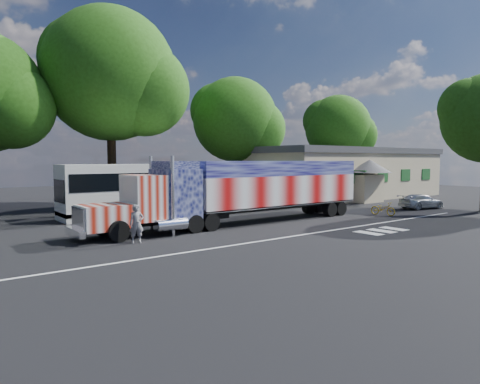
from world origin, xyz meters
TOP-DOWN VIEW (x-y plane):
  - ground at (0.00, 0.00)m, footprint 100.00×100.00m
  - lane_markings at (1.71, -3.77)m, footprint 30.00×2.67m
  - semi_truck at (-0.03, 2.07)m, footprint 19.59×3.09m
  - coach_bus at (-3.06, 9.65)m, footprint 12.58×2.93m
  - hall_building at (19.92, 10.86)m, footprint 22.40×12.80m
  - parked_car at (16.18, -0.23)m, footprint 4.28×2.41m
  - woman at (-8.33, 0.23)m, footprint 0.76×0.60m
  - bicycle at (9.93, -0.88)m, footprint 0.85×1.90m
  - tree_ne_a at (8.96, 15.22)m, footprint 8.71×8.29m
  - tree_far_ne at (26.71, 17.07)m, footprint 8.69×8.28m
  - tree_n_mid at (-3.39, 15.63)m, footprint 11.27×10.73m

SIDE VIEW (x-z plane):
  - ground at x=0.00m, z-range 0.00..0.00m
  - lane_markings at x=1.71m, z-range 0.00..0.01m
  - bicycle at x=9.93m, z-range 0.00..0.97m
  - parked_car at x=16.18m, z-range 0.00..1.17m
  - woman at x=-8.33m, z-range 0.00..1.85m
  - coach_bus at x=-3.06m, z-range 0.07..3.72m
  - semi_truck at x=-0.03m, z-range 0.06..4.24m
  - hall_building at x=19.92m, z-range 0.02..5.22m
  - tree_ne_a at x=8.96m, z-range 1.83..13.90m
  - tree_far_ne at x=26.71m, z-range 1.90..14.08m
  - tree_n_mid at x=-3.39m, z-range 2.69..18.93m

